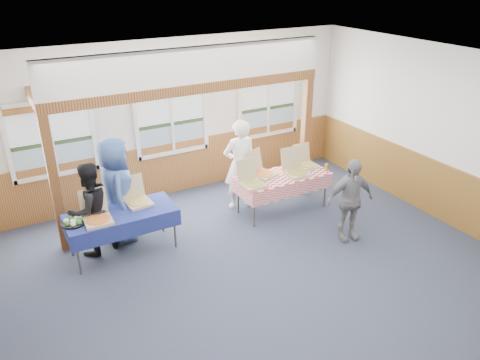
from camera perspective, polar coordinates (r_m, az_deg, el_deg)
name	(u,v)px	position (r m, az deg, el deg)	size (l,w,h in m)	color
floor	(259,276)	(7.51, 2.37, -11.63)	(8.00, 8.00, 0.00)	#292F42
ceiling	(264,72)	(6.17, 2.90, 12.97)	(8.00, 8.00, 0.00)	white
wall_back	(171,119)	(9.63, -8.43, 7.33)	(8.00, 8.00, 0.00)	silver
wall_front	(480,342)	(4.60, 27.21, -17.19)	(8.00, 8.00, 0.00)	silver
wall_right	(450,138)	(9.29, 24.22, 4.69)	(8.00, 8.00, 0.00)	silver
wainscot_back	(174,167)	(9.97, -8.00, 1.54)	(7.98, 0.05, 1.10)	brown
wainscot_right	(439,190)	(9.65, 23.05, -1.17)	(0.05, 6.98, 1.10)	brown
window_left	(51,135)	(9.06, -22.05, 5.13)	(1.56, 0.10, 1.46)	white
window_mid	(171,116)	(9.57, -8.36, 7.71)	(1.56, 0.10, 1.46)	white
window_right	(268,101)	(10.56, 3.47, 9.58)	(1.56, 0.10, 1.46)	white
post_left	(55,186)	(8.14, -21.63, -0.65)	(0.15, 0.15, 2.40)	#552613
post_right	(305,135)	(9.91, 7.97, 5.43)	(0.15, 0.15, 2.40)	#552613
cross_beam	(193,89)	(8.32, -5.74, 11.03)	(5.15, 0.18, 0.18)	#552613
table_left	(121,215)	(7.97, -14.30, -4.20)	(1.82, 0.86, 0.76)	#353535
table_right	(283,178)	(9.08, 5.25, 0.27)	(1.98, 1.50, 0.76)	#353535
pizza_box_a	(97,217)	(7.75, -17.00, -4.36)	(0.44, 0.53, 0.46)	tan
pizza_box_b	(138,200)	(8.12, -12.37, -2.39)	(0.43, 0.51, 0.43)	tan
pizza_box_c	(252,182)	(8.58, 1.48, -0.23)	(0.41, 0.50, 0.44)	tan
pizza_box_d	(262,172)	(8.99, 2.68, 0.97)	(0.55, 0.61, 0.45)	tan
pizza_box_e	(296,171)	(9.10, 6.87, 1.14)	(0.46, 0.55, 0.47)	tan
pizza_box_f	(306,163)	(9.49, 8.07, 2.06)	(0.40, 0.48, 0.41)	tan
veggie_tray	(73,222)	(7.81, -19.65, -4.82)	(0.39, 0.39, 0.09)	black
drink_glass	(326,167)	(9.32, 10.48, 1.52)	(0.07, 0.07, 0.15)	#9F781A
woman_white	(240,165)	(9.08, -0.04, 1.87)	(0.67, 0.44, 1.82)	white
woman_black	(90,209)	(8.05, -17.78, -3.43)	(0.79, 0.62, 1.62)	black
man_blue	(117,190)	(8.29, -14.81, -1.17)	(0.92, 0.60, 1.88)	#365089
person_grey	(350,200)	(8.29, 13.23, -2.40)	(0.89, 0.37, 1.52)	slate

